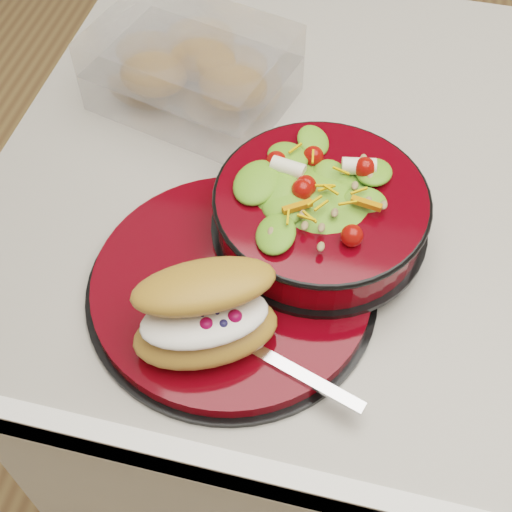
% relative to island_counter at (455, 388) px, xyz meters
% --- Properties ---
extents(island_counter, '(1.24, 0.74, 0.90)m').
position_rel_island_counter_xyz_m(island_counter, '(0.00, 0.00, 0.00)').
color(island_counter, silver).
rests_on(island_counter, ground).
extents(dinner_plate, '(0.29, 0.29, 0.02)m').
position_rel_island_counter_xyz_m(dinner_plate, '(-0.31, -0.19, 0.46)').
color(dinner_plate, black).
rests_on(dinner_plate, island_counter).
extents(salad_bowl, '(0.22, 0.22, 0.09)m').
position_rel_island_counter_xyz_m(salad_bowl, '(-0.24, -0.10, 0.50)').
color(salad_bowl, black).
rests_on(salad_bowl, dinner_plate).
extents(croissant, '(0.15, 0.14, 0.08)m').
position_rel_island_counter_xyz_m(croissant, '(-0.31, -0.25, 0.50)').
color(croissant, '#BC7739').
rests_on(croissant, dinner_plate).
extents(fork, '(0.16, 0.07, 0.00)m').
position_rel_island_counter_xyz_m(fork, '(-0.24, -0.27, 0.47)').
color(fork, silver).
rests_on(fork, dinner_plate).
extents(pastry_box, '(0.25, 0.21, 0.09)m').
position_rel_island_counter_xyz_m(pastry_box, '(-0.43, 0.08, 0.49)').
color(pastry_box, white).
rests_on(pastry_box, island_counter).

